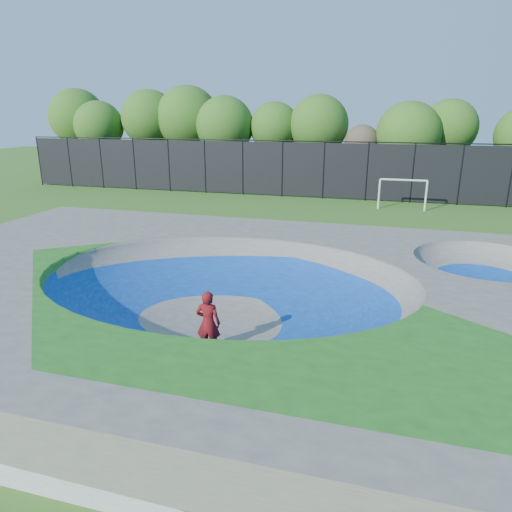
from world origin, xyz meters
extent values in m
plane|color=#325F1A|center=(0.00, 0.00, 0.00)|extent=(120.00, 120.00, 0.00)
cube|color=gray|center=(0.00, 0.00, 0.75)|extent=(22.00, 14.00, 1.50)
imported|color=red|center=(0.22, -2.00, 0.86)|extent=(0.66, 0.47, 1.72)
cube|color=black|center=(0.22, -2.00, 0.03)|extent=(0.81, 0.40, 0.05)
cylinder|color=silver|center=(3.94, 18.35, 0.94)|extent=(0.12, 0.12, 1.89)
cylinder|color=silver|center=(6.78, 18.35, 0.94)|extent=(0.12, 0.12, 1.89)
cylinder|color=silver|center=(5.36, 18.35, 1.89)|extent=(2.83, 0.12, 0.12)
cylinder|color=black|center=(-24.00, 21.00, 2.00)|extent=(0.09, 0.09, 4.00)
cylinder|color=black|center=(-21.00, 21.00, 2.00)|extent=(0.09, 0.09, 4.00)
cylinder|color=black|center=(-18.00, 21.00, 2.00)|extent=(0.09, 0.09, 4.00)
cylinder|color=black|center=(-15.00, 21.00, 2.00)|extent=(0.09, 0.09, 4.00)
cylinder|color=black|center=(-12.00, 21.00, 2.00)|extent=(0.09, 0.09, 4.00)
cylinder|color=black|center=(-9.00, 21.00, 2.00)|extent=(0.09, 0.09, 4.00)
cylinder|color=black|center=(-6.00, 21.00, 2.00)|extent=(0.09, 0.09, 4.00)
cylinder|color=black|center=(-3.00, 21.00, 2.00)|extent=(0.09, 0.09, 4.00)
cylinder|color=black|center=(0.00, 21.00, 2.00)|extent=(0.09, 0.09, 4.00)
cylinder|color=black|center=(3.00, 21.00, 2.00)|extent=(0.09, 0.09, 4.00)
cylinder|color=black|center=(6.00, 21.00, 2.00)|extent=(0.09, 0.09, 4.00)
cylinder|color=black|center=(9.00, 21.00, 2.00)|extent=(0.09, 0.09, 4.00)
cylinder|color=black|center=(12.00, 21.00, 2.00)|extent=(0.09, 0.09, 4.00)
cube|color=black|center=(0.00, 21.00, 2.00)|extent=(48.00, 0.03, 3.80)
cylinder|color=black|center=(0.00, 21.00, 4.00)|extent=(48.00, 0.08, 0.08)
cylinder|color=#493224|center=(-24.21, 27.07, 1.77)|extent=(0.44, 0.44, 3.55)
sphere|color=#2F5F19|center=(-24.21, 27.07, 5.51)|extent=(5.22, 5.22, 5.22)
cylinder|color=#493224|center=(-20.93, 25.48, 1.58)|extent=(0.44, 0.44, 3.16)
sphere|color=#2F5F19|center=(-20.93, 25.48, 4.79)|extent=(4.35, 4.35, 4.35)
cylinder|color=#493224|center=(-16.36, 26.50, 1.80)|extent=(0.44, 0.44, 3.60)
sphere|color=#2F5F19|center=(-16.36, 26.50, 5.45)|extent=(4.94, 4.94, 4.94)
cylinder|color=#493224|center=(-12.80, 26.79, 1.71)|extent=(0.44, 0.44, 3.42)
sphere|color=#2F5F19|center=(-12.80, 26.79, 5.47)|extent=(5.48, 5.48, 5.48)
cylinder|color=#493224|center=(-8.94, 25.49, 1.55)|extent=(0.44, 0.44, 3.11)
sphere|color=#2F5F19|center=(-8.94, 25.49, 4.90)|extent=(4.78, 4.78, 4.78)
cylinder|color=#493224|center=(-4.85, 26.16, 1.64)|extent=(0.44, 0.44, 3.27)
sphere|color=#2F5F19|center=(-4.85, 26.16, 4.79)|extent=(4.04, 4.04, 4.04)
cylinder|color=#493224|center=(-1.21, 26.14, 1.61)|extent=(0.44, 0.44, 3.23)
sphere|color=#2F5F19|center=(-1.21, 26.14, 4.99)|extent=(4.70, 4.70, 4.70)
cylinder|color=#493224|center=(2.30, 24.88, 1.34)|extent=(0.44, 0.44, 2.68)
sphere|color=brown|center=(2.30, 24.88, 3.78)|extent=(2.60, 2.60, 2.60)
cylinder|color=#493224|center=(5.64, 24.95, 1.31)|extent=(0.44, 0.44, 2.61)
sphere|color=#2F5F19|center=(5.64, 24.95, 4.39)|extent=(4.74, 4.74, 4.74)
cylinder|color=#493224|center=(8.58, 26.53, 1.65)|extent=(0.44, 0.44, 3.31)
sphere|color=#2F5F19|center=(8.58, 26.53, 4.86)|extent=(4.14, 4.14, 4.14)
camera|label=1|loc=(4.19, -11.69, 5.90)|focal=32.00mm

